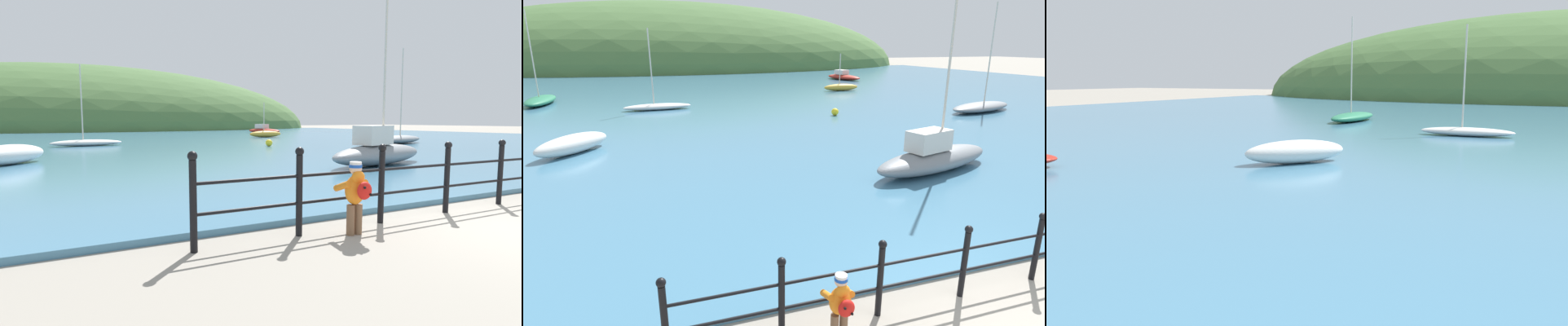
# 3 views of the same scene
# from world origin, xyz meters

# --- Properties ---
(water) EXTENTS (80.00, 60.00, 0.10)m
(water) POSITION_xyz_m (0.00, 32.00, 0.05)
(water) COLOR teal
(water) RESTS_ON ground
(far_hillside) EXTENTS (81.91, 45.05, 21.01)m
(far_hillside) POSITION_xyz_m (0.00, 71.58, 0.00)
(far_hillside) COLOR #476B38
(far_hillside) RESTS_ON ground
(iron_railing) EXTENTS (9.03, 0.12, 1.21)m
(iron_railing) POSITION_xyz_m (-0.20, 1.50, 0.64)
(iron_railing) COLOR black
(iron_railing) RESTS_ON ground
(child_in_coat) EXTENTS (0.39, 0.53, 1.00)m
(child_in_coat) POSITION_xyz_m (-2.47, 1.17, 0.61)
(child_in_coat) COLOR brown
(child_in_coat) RESTS_ON ground
(boat_mid_harbor) EXTENTS (3.01, 0.86, 2.96)m
(boat_mid_harbor) POSITION_xyz_m (10.63, 27.70, 0.39)
(boat_mid_harbor) COLOR gold
(boat_mid_harbor) RESTS_ON water
(boat_red_dinghy) EXTENTS (1.67, 4.77, 5.69)m
(boat_red_dinghy) POSITION_xyz_m (-11.06, 26.70, 0.37)
(boat_red_dinghy) COLOR #287551
(boat_red_dinghy) RESTS_ON water
(boat_white_sailboat) EXTENTS (2.62, 2.89, 0.66)m
(boat_white_sailboat) POSITION_xyz_m (-7.24, 12.68, 0.43)
(boat_white_sailboat) COLOR silver
(boat_white_sailboat) RESTS_ON water
(boat_far_right) EXTENTS (4.94, 2.50, 5.93)m
(boat_far_right) POSITION_xyz_m (3.47, 6.90, 0.53)
(boat_far_right) COLOR gray
(boat_far_right) RESTS_ON water
(boat_blue_hull) EXTENTS (2.81, 5.05, 1.02)m
(boat_blue_hull) POSITION_xyz_m (15.64, 37.28, 0.43)
(boat_blue_hull) COLOR maroon
(boat_blue_hull) RESTS_ON water
(boat_twin_mast) EXTENTS (5.13, 2.82, 5.90)m
(boat_twin_mast) POSITION_xyz_m (13.48, 15.49, 0.38)
(boat_twin_mast) COLOR gray
(boat_twin_mast) RESTS_ON water
(boat_nearest_quay) EXTENTS (3.87, 1.15, 4.57)m
(boat_nearest_quay) POSITION_xyz_m (-4.06, 21.98, 0.32)
(boat_nearest_quay) COLOR silver
(boat_nearest_quay) RESTS_ON water
(mooring_buoy) EXTENTS (0.39, 0.39, 0.39)m
(mooring_buoy) POSITION_xyz_m (4.95, 16.88, 0.29)
(mooring_buoy) COLOR yellow
(mooring_buoy) RESTS_ON water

